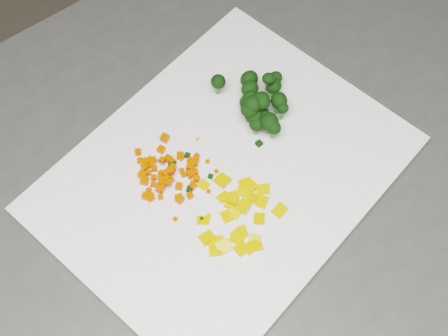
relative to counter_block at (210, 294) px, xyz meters
name	(u,v)px	position (x,y,z in m)	size (l,w,h in m)	color
counter_block	(210,294)	(0.00, 0.00, 0.00)	(1.00, 0.70, 0.90)	#424240
cutting_board	(224,174)	(0.03, 0.00, 0.46)	(0.41, 0.32, 0.01)	white
carrot_pile	(167,168)	(-0.03, 0.03, 0.47)	(0.09, 0.09, 0.03)	#E64102
pepper_pile	(235,211)	(0.02, -0.05, 0.47)	(0.11, 0.11, 0.01)	#ECA80C
broccoli_pile	(256,96)	(0.10, 0.07, 0.49)	(0.11, 0.11, 0.05)	black
carrot_cube_0	(190,167)	(-0.01, 0.03, 0.47)	(0.01, 0.01, 0.01)	#E64102
carrot_cube_1	(191,161)	(0.00, 0.03, 0.46)	(0.01, 0.01, 0.01)	#E64102
carrot_cube_2	(153,184)	(-0.05, 0.02, 0.46)	(0.01, 0.01, 0.01)	#E64102
carrot_cube_3	(190,196)	(-0.02, -0.01, 0.46)	(0.01, 0.01, 0.01)	#E64102
carrot_cube_4	(173,167)	(-0.03, 0.03, 0.47)	(0.01, 0.01, 0.01)	#E64102
carrot_cube_5	(160,197)	(-0.05, 0.00, 0.46)	(0.01, 0.01, 0.01)	#E64102
carrot_cube_6	(154,168)	(-0.05, 0.04, 0.46)	(0.01, 0.01, 0.01)	#E64102
carrot_cube_7	(150,199)	(-0.06, 0.01, 0.46)	(0.01, 0.01, 0.01)	#E64102
carrot_cube_8	(162,160)	(-0.03, 0.04, 0.47)	(0.01, 0.01, 0.01)	#E64102
carrot_cube_9	(162,189)	(-0.05, 0.01, 0.46)	(0.01, 0.01, 0.01)	#E64102
carrot_cube_10	(165,138)	(-0.02, 0.08, 0.47)	(0.01, 0.01, 0.01)	#E64102
carrot_cube_11	(194,176)	(-0.01, 0.01, 0.46)	(0.01, 0.01, 0.01)	#E64102
carrot_cube_12	(138,152)	(-0.06, 0.07, 0.46)	(0.01, 0.01, 0.01)	#E64102
carrot_cube_13	(162,178)	(-0.04, 0.02, 0.47)	(0.01, 0.01, 0.01)	#E64102
carrot_cube_14	(168,159)	(-0.03, 0.05, 0.47)	(0.01, 0.01, 0.01)	#E64102
carrot_cube_15	(150,160)	(-0.05, 0.05, 0.46)	(0.01, 0.01, 0.01)	#E64102
carrot_cube_16	(166,173)	(-0.04, 0.03, 0.47)	(0.01, 0.01, 0.01)	#E64102
carrot_cube_17	(161,150)	(-0.03, 0.06, 0.46)	(0.01, 0.01, 0.01)	#E64102
carrot_cube_18	(154,177)	(-0.05, 0.03, 0.46)	(0.01, 0.01, 0.01)	#E64102
carrot_cube_19	(193,186)	(-0.01, 0.00, 0.46)	(0.01, 0.01, 0.01)	#E64102
carrot_cube_20	(140,161)	(-0.06, 0.06, 0.46)	(0.01, 0.01, 0.01)	#E64102
carrot_cube_21	(160,189)	(-0.05, 0.01, 0.47)	(0.01, 0.01, 0.01)	#E64102
carrot_cube_22	(197,156)	(0.01, 0.04, 0.46)	(0.01, 0.01, 0.01)	#E64102
carrot_cube_23	(197,179)	(0.00, 0.01, 0.46)	(0.01, 0.01, 0.01)	#E64102
carrot_cube_24	(149,190)	(-0.06, 0.02, 0.46)	(0.01, 0.01, 0.01)	#E64102
carrot_cube_25	(191,174)	(-0.01, 0.02, 0.47)	(0.01, 0.01, 0.01)	#E64102
carrot_cube_26	(151,197)	(-0.06, 0.01, 0.46)	(0.01, 0.01, 0.01)	#E64102
carrot_cube_27	(194,163)	(0.00, 0.03, 0.47)	(0.01, 0.01, 0.01)	#E64102
carrot_cube_28	(179,186)	(-0.03, 0.01, 0.46)	(0.01, 0.01, 0.01)	#E64102
carrot_cube_29	(145,167)	(-0.06, 0.05, 0.46)	(0.01, 0.01, 0.01)	#E64102
carrot_cube_30	(154,160)	(-0.04, 0.05, 0.46)	(0.01, 0.01, 0.01)	#E64102
carrot_cube_31	(150,160)	(-0.05, 0.05, 0.46)	(0.01, 0.01, 0.01)	#E64102
carrot_cube_32	(195,161)	(0.00, 0.03, 0.46)	(0.01, 0.01, 0.01)	#E64102
carrot_cube_33	(192,176)	(-0.01, 0.01, 0.46)	(0.01, 0.01, 0.01)	#E64102
carrot_cube_34	(168,183)	(-0.04, 0.01, 0.47)	(0.01, 0.01, 0.01)	#E64102
carrot_cube_35	(171,171)	(-0.03, 0.03, 0.47)	(0.01, 0.01, 0.01)	#E64102
carrot_cube_36	(145,163)	(-0.05, 0.05, 0.47)	(0.01, 0.01, 0.01)	#E64102
carrot_cube_37	(171,180)	(-0.03, 0.02, 0.46)	(0.01, 0.01, 0.01)	#E64102
carrot_cube_38	(148,173)	(-0.05, 0.04, 0.46)	(0.01, 0.01, 0.01)	#E64102
carrot_cube_39	(152,160)	(-0.04, 0.05, 0.46)	(0.01, 0.01, 0.01)	#E64102
carrot_cube_40	(181,158)	(-0.01, 0.04, 0.46)	(0.01, 0.01, 0.01)	#E64102
carrot_cube_41	(195,172)	(0.00, 0.02, 0.46)	(0.01, 0.01, 0.01)	#E64102
carrot_cube_42	(161,182)	(-0.04, 0.02, 0.47)	(0.01, 0.01, 0.01)	#E64102
carrot_cube_43	(145,181)	(-0.06, 0.03, 0.47)	(0.01, 0.01, 0.01)	#E64102
carrot_cube_44	(167,179)	(-0.04, 0.02, 0.47)	(0.01, 0.01, 0.01)	#E64102
carrot_cube_45	(184,175)	(-0.02, 0.02, 0.46)	(0.01, 0.01, 0.01)	#E64102
carrot_cube_46	(169,182)	(-0.04, 0.01, 0.47)	(0.01, 0.01, 0.01)	#E64102
carrot_cube_47	(182,171)	(-0.02, 0.02, 0.46)	(0.01, 0.01, 0.01)	#E64102
carrot_cube_48	(152,164)	(-0.05, 0.05, 0.46)	(0.01, 0.01, 0.01)	#E64102
carrot_cube_49	(169,172)	(-0.03, 0.03, 0.47)	(0.01, 0.01, 0.01)	#E64102
carrot_cube_50	(193,184)	(-0.01, 0.00, 0.46)	(0.01, 0.01, 0.01)	#E64102
carrot_cube_51	(179,198)	(-0.03, -0.01, 0.47)	(0.01, 0.01, 0.01)	#E64102
carrot_cube_52	(161,174)	(-0.04, 0.03, 0.46)	(0.01, 0.01, 0.01)	#E64102
carrot_cube_53	(172,161)	(-0.02, 0.04, 0.46)	(0.01, 0.01, 0.01)	#E64102
carrot_cube_54	(180,199)	(-0.03, -0.01, 0.47)	(0.01, 0.01, 0.01)	#E64102
carrot_cube_55	(146,196)	(-0.07, 0.01, 0.46)	(0.01, 0.01, 0.01)	#E64102
carrot_cube_56	(195,161)	(0.00, 0.03, 0.46)	(0.01, 0.01, 0.01)	#E64102
carrot_cube_57	(143,175)	(-0.06, 0.04, 0.47)	(0.01, 0.01, 0.01)	#E64102
carrot_cube_58	(180,156)	(-0.01, 0.04, 0.47)	(0.01, 0.01, 0.01)	#E64102
pepper_chunk_0	(251,247)	(0.02, -0.10, 0.46)	(0.02, 0.01, 0.00)	#ECA80C
pepper_chunk_1	(227,216)	(0.01, -0.05, 0.46)	(0.01, 0.01, 0.00)	#ECA80C
pepper_chunk_2	(280,210)	(0.07, -0.07, 0.46)	(0.01, 0.02, 0.00)	#ECA80C
pepper_chunk_3	(245,182)	(0.05, -0.02, 0.46)	(0.02, 0.01, 0.00)	#ECA80C
pepper_chunk_4	(242,232)	(0.02, -0.08, 0.46)	(0.01, 0.01, 0.00)	#ECA80C
pepper_chunk_5	(238,234)	(0.01, -0.08, 0.46)	(0.01, 0.01, 0.00)	#ECA80C
pepper_chunk_6	(237,239)	(0.01, -0.08, 0.46)	(0.01, 0.01, 0.00)	#ECA80C
pepper_chunk_7	(241,249)	(0.01, -0.09, 0.46)	(0.01, 0.01, 0.00)	#ECA80C
pepper_chunk_8	(254,241)	(0.02, -0.09, 0.46)	(0.01, 0.02, 0.00)	#ECA80C
pepper_chunk_9	(219,246)	(-0.01, -0.08, 0.46)	(0.02, 0.02, 0.00)	#ECA80C
pepper_chunk_10	(235,214)	(0.02, -0.05, 0.46)	(0.01, 0.01, 0.00)	#ECA80C
pepper_chunk_11	(215,240)	(-0.02, -0.07, 0.46)	(0.02, 0.01, 0.00)	#ECA80C
pepper_chunk_12	(224,246)	(-0.01, -0.08, 0.46)	(0.02, 0.02, 0.00)	#ECA80C
pepper_chunk_13	(259,219)	(0.04, -0.07, 0.46)	(0.01, 0.01, 0.00)	#ECA80C
pepper_chunk_14	(243,191)	(0.04, -0.03, 0.46)	(0.02, 0.01, 0.00)	#ECA80C
pepper_chunk_15	(204,185)	(0.00, 0.00, 0.46)	(0.01, 0.01, 0.00)	#ECA80C
pepper_chunk_16	(253,197)	(0.05, -0.04, 0.46)	(0.01, 0.01, 0.00)	#ECA80C
pepper_chunk_17	(233,199)	(0.02, -0.04, 0.47)	(0.01, 0.01, 0.00)	#ECA80C
pepper_chunk_18	(263,189)	(0.06, -0.04, 0.46)	(0.02, 0.01, 0.00)	#ECA80C
pepper_chunk_19	(207,238)	(-0.02, -0.07, 0.46)	(0.02, 0.01, 0.00)	#ECA80C
pepper_chunk_20	(232,203)	(0.02, -0.04, 0.46)	(0.01, 0.01, 0.00)	#ECA80C
pepper_chunk_21	(256,247)	(0.02, -0.10, 0.46)	(0.02, 0.01, 0.00)	#ECA80C
pepper_chunk_22	(215,250)	(-0.02, -0.08, 0.46)	(0.01, 0.01, 0.00)	#ECA80C
pepper_chunk_23	(203,220)	(-0.02, -0.04, 0.46)	(0.01, 0.01, 0.00)	#ECA80C
pepper_chunk_24	(251,187)	(0.05, -0.03, 0.46)	(0.01, 0.01, 0.00)	#ECA80C
pepper_chunk_25	(244,206)	(0.03, -0.05, 0.47)	(0.02, 0.01, 0.00)	#ECA80C
pepper_chunk_26	(222,180)	(0.02, -0.01, 0.46)	(0.02, 0.02, 0.00)	#ECA80C
pepper_chunk_27	(234,196)	(0.03, -0.03, 0.46)	(0.01, 0.01, 0.00)	#ECA80C
pepper_chunk_28	(223,197)	(0.02, -0.03, 0.46)	(0.01, 0.01, 0.00)	#ECA80C
pepper_chunk_29	(262,202)	(0.05, -0.05, 0.46)	(0.01, 0.02, 0.00)	#ECA80C
broccoli_floret_0	(274,81)	(0.14, 0.09, 0.47)	(0.03, 0.03, 0.03)	black
broccoli_floret_1	(261,104)	(0.10, 0.06, 0.49)	(0.03, 0.03, 0.03)	black
broccoli_floret_2	(269,125)	(0.10, 0.03, 0.48)	(0.03, 0.03, 0.03)	black
broccoli_floret_3	(253,117)	(0.09, 0.05, 0.48)	(0.03, 0.03, 0.03)	black
broccoli_floret_4	(249,91)	(0.10, 0.09, 0.48)	(0.03, 0.03, 0.03)	black
broccoli_floret_5	(251,103)	(0.10, 0.07, 0.47)	(0.02, 0.02, 0.03)	black
broccoli_floret_6	(268,83)	(0.12, 0.08, 0.49)	(0.02, 0.02, 0.03)	black
broccoli_floret_7	(282,112)	(0.13, 0.05, 0.48)	(0.02, 0.02, 0.03)	black
broccoli_floret_8	(218,85)	(0.07, 0.11, 0.48)	(0.03, 0.03, 0.03)	black
broccoli_floret_9	(256,127)	(0.09, 0.04, 0.47)	(0.02, 0.02, 0.03)	black
broccoli_floret_10	(250,101)	(0.09, 0.07, 0.49)	(0.03, 0.03, 0.02)	black
broccoli_floret_11	(248,83)	(0.11, 0.10, 0.48)	(0.03, 0.03, 0.04)	black
broccoli_floret_12	(273,131)	(0.11, 0.03, 0.48)	(0.02, 0.02, 0.03)	black
broccoli_floret_13	(278,105)	(0.13, 0.06, 0.48)	(0.03, 0.03, 0.03)	black
broccoli_floret_14	(273,89)	(0.13, 0.08, 0.48)	(0.03, 0.03, 0.03)	black
broccoli_floret_15	(252,107)	(0.09, 0.06, 0.49)	(0.03, 0.03, 0.03)	black
broccoli_floret_16	(249,111)	(0.09, 0.06, 0.49)	(0.03, 0.03, 0.03)	black
broccoli_floret_17	(262,117)	(0.10, 0.05, 0.47)	(0.02, 0.02, 0.02)	black
broccoli_floret_18	(247,105)	(0.09, 0.07, 0.48)	(0.03, 0.03, 0.03)	black
stray_bit_0	(208,162)	(0.02, 0.03, 0.46)	(0.00, 0.00, 0.00)	#E64102
stray_bit_1	(197,139)	(0.02, 0.06, 0.46)	(0.00, 0.00, 0.00)	#ECA80C
stray_bit_2	(259,143)	(0.08, 0.02, 0.46)	(0.01, 0.01, 0.01)	black
stray_bit_3	(175,219)	(-0.05, -0.03, 0.46)	(0.00, 0.00, 0.00)	#E64102
stray_bit_4	(202,219)	(-0.02, -0.04, 0.46)	(0.00, 0.00, 0.00)	black
stray_bit_5	(210,176)	(0.01, 0.00, 0.46)	(0.01, 0.01, 0.00)	black
stray_bit_6	(174,163)	(-0.02, 0.04, 0.46)	(0.01, 0.01, 0.00)	black
stray_bit_7	(190,189)	(-0.02, 0.00, 0.46)	(0.01, 0.01, 0.00)	black
stray_bit_8	(208,191)	(0.00, -0.01, 0.46)	(0.00, 0.00, 0.00)	#E64102
stray_bit_9	(216,171)	(0.02, 0.01, 0.46)	(0.00, 0.00, 0.00)	#E64102
stray_bit_10	(210,241)	(-0.02, -0.07, 0.46)	(0.00, 0.00, 0.00)	#ECA80C
stray_bit_11	(170,166)	(-0.03, 0.04, 0.46)	(0.01, 0.01, 0.00)	black
stray_bit_12	(209,216)	(-0.01, -0.04, 0.46)	(0.00, 0.00, 0.00)	#ECA80C
stray_bit_13	(187,155)	(0.00, 0.04, 0.46)	(0.01, 0.01, 0.00)	black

